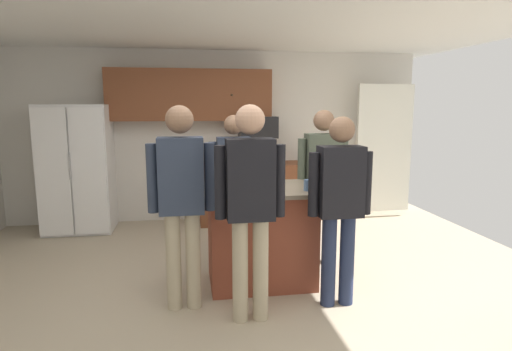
# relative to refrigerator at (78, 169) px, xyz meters

# --- Properties ---
(floor) EXTENTS (7.04, 7.04, 0.00)m
(floor) POSITION_rel_refrigerator_xyz_m (2.00, -2.38, -0.89)
(floor) COLOR #B7A88E
(floor) RESTS_ON ground
(ceiling) EXTENTS (7.04, 7.04, 0.00)m
(ceiling) POSITION_rel_refrigerator_xyz_m (2.00, -2.38, 1.71)
(ceiling) COLOR white
(back_wall) EXTENTS (6.40, 0.10, 2.60)m
(back_wall) POSITION_rel_refrigerator_xyz_m (2.00, 0.42, 0.41)
(back_wall) COLOR silver
(back_wall) RESTS_ON ground
(french_door_window_panel) EXTENTS (0.90, 0.06, 2.00)m
(french_door_window_panel) POSITION_rel_refrigerator_xyz_m (4.60, 0.02, 0.21)
(french_door_window_panel) COLOR white
(french_door_window_panel) RESTS_ON ground
(cabinet_run_upper) EXTENTS (2.40, 0.38, 0.75)m
(cabinet_run_upper) POSITION_rel_refrigerator_xyz_m (1.60, 0.22, 1.03)
(cabinet_run_upper) COLOR brown
(cabinet_run_lower) EXTENTS (1.80, 0.63, 0.90)m
(cabinet_run_lower) POSITION_rel_refrigerator_xyz_m (2.60, 0.10, -0.44)
(cabinet_run_lower) COLOR brown
(cabinet_run_lower) RESTS_ON ground
(refrigerator) EXTENTS (0.92, 0.76, 1.79)m
(refrigerator) POSITION_rel_refrigerator_xyz_m (0.00, 0.00, 0.00)
(refrigerator) COLOR white
(refrigerator) RESTS_ON ground
(microwave_over_range) EXTENTS (0.56, 0.40, 0.32)m
(microwave_over_range) POSITION_rel_refrigerator_xyz_m (2.60, 0.12, 0.56)
(microwave_over_range) COLOR black
(kitchen_island) EXTENTS (1.16, 0.83, 0.98)m
(kitchen_island) POSITION_rel_refrigerator_xyz_m (2.24, -2.22, -0.40)
(kitchen_island) COLOR brown
(kitchen_island) RESTS_ON ground
(person_elder_center) EXTENTS (0.57, 0.22, 1.69)m
(person_elder_center) POSITION_rel_refrigerator_xyz_m (2.84, -2.81, 0.08)
(person_elder_center) COLOR #232D4C
(person_elder_center) RESTS_ON ground
(person_guest_by_door) EXTENTS (0.57, 0.23, 1.73)m
(person_guest_by_door) POSITION_rel_refrigerator_xyz_m (3.01, -1.79, 0.11)
(person_guest_by_door) COLOR #232D4C
(person_guest_by_door) RESTS_ON ground
(person_guest_left) EXTENTS (0.57, 0.22, 1.67)m
(person_guest_left) POSITION_rel_refrigerator_xyz_m (2.06, -1.47, 0.07)
(person_guest_left) COLOR #383842
(person_guest_left) RESTS_ON ground
(person_guest_right) EXTENTS (0.57, 0.23, 1.78)m
(person_guest_right) POSITION_rel_refrigerator_xyz_m (1.48, -2.66, 0.14)
(person_guest_right) COLOR tan
(person_guest_right) RESTS_ON ground
(person_host_foreground) EXTENTS (0.57, 0.24, 1.79)m
(person_host_foreground) POSITION_rel_refrigerator_xyz_m (2.02, -2.96, 0.15)
(person_host_foreground) COLOR tan
(person_host_foreground) RESTS_ON ground
(glass_stout_tall) EXTENTS (0.07, 0.07, 0.15)m
(glass_stout_tall) POSITION_rel_refrigerator_xyz_m (2.40, -2.08, 0.16)
(glass_stout_tall) COLOR black
(glass_stout_tall) RESTS_ON kitchen_island
(glass_short_whisky) EXTENTS (0.08, 0.08, 0.16)m
(glass_short_whisky) POSITION_rel_refrigerator_xyz_m (2.44, -1.97, 0.16)
(glass_short_whisky) COLOR black
(glass_short_whisky) RESTS_ON kitchen_island
(mug_ceramic_white) EXTENTS (0.13, 0.09, 0.10)m
(mug_ceramic_white) POSITION_rel_refrigerator_xyz_m (2.66, -2.43, 0.14)
(mug_ceramic_white) COLOR #4C6B99
(mug_ceramic_white) RESTS_ON kitchen_island
(tumbler_amber) EXTENTS (0.07, 0.07, 0.17)m
(tumbler_amber) POSITION_rel_refrigerator_xyz_m (2.05, -2.27, 0.17)
(tumbler_amber) COLOR black
(tumbler_amber) RESTS_ON kitchen_island
(glass_pilsner) EXTENTS (0.06, 0.06, 0.16)m
(glass_pilsner) POSITION_rel_refrigerator_xyz_m (1.93, -2.42, 0.17)
(glass_pilsner) COLOR #321A0E
(glass_pilsner) RESTS_ON kitchen_island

